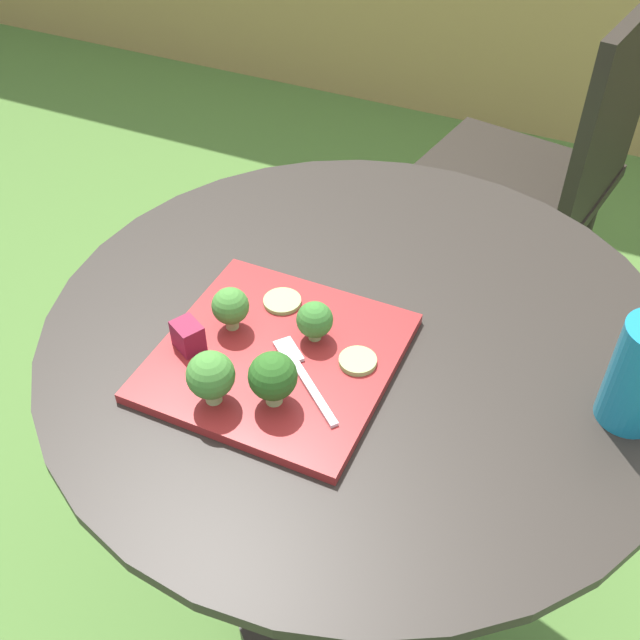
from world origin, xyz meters
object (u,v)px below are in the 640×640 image
fork (301,372)px  drinking_glass (640,379)px  patio_chair (551,161)px  salad_plate (277,356)px

fork → drinking_glass: bearing=16.6°
patio_chair → fork: patio_chair is taller
salad_plate → fork: bearing=-24.2°
patio_chair → fork: (-0.13, -1.05, 0.25)m
salad_plate → fork: fork is taller
patio_chair → drinking_glass: 1.02m
patio_chair → drinking_glass: size_ratio=6.52×
drinking_glass → fork: bearing=-163.4°
salad_plate → drinking_glass: size_ratio=2.07×
patio_chair → salad_plate: 1.08m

